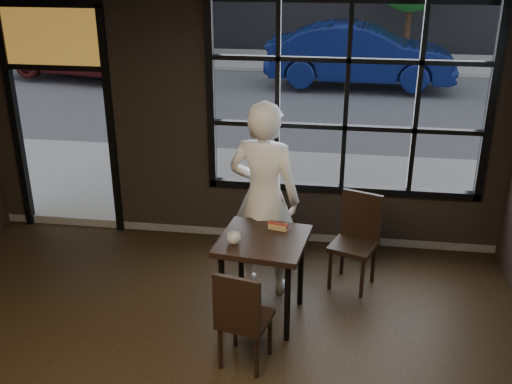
% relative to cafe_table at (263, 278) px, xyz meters
% --- Properties ---
extents(window_frame, '(3.06, 0.12, 2.28)m').
position_rel_cafe_table_xyz_m(window_frame, '(0.69, 1.62, 1.38)').
color(window_frame, black).
rests_on(window_frame, ground).
extents(stained_transom, '(1.20, 0.06, 0.70)m').
position_rel_cafe_table_xyz_m(stained_transom, '(-2.61, 1.62, 1.93)').
color(stained_transom, orange).
rests_on(stained_transom, ground).
extents(street_asphalt, '(60.00, 41.00, 0.04)m').
position_rel_cafe_table_xyz_m(street_asphalt, '(-0.51, 22.12, -0.44)').
color(street_asphalt, '#545456').
rests_on(street_asphalt, ground).
extents(cafe_table, '(0.86, 0.86, 0.84)m').
position_rel_cafe_table_xyz_m(cafe_table, '(0.00, 0.00, 0.00)').
color(cafe_table, black).
rests_on(cafe_table, floor).
extents(chair_near, '(0.48, 0.48, 0.92)m').
position_rel_cafe_table_xyz_m(chair_near, '(-0.05, -0.69, 0.04)').
color(chair_near, black).
rests_on(chair_near, floor).
extents(chair_window, '(0.55, 0.55, 0.98)m').
position_rel_cafe_table_xyz_m(chair_window, '(0.84, 0.69, 0.07)').
color(chair_window, black).
rests_on(chair_window, floor).
extents(man, '(0.80, 0.61, 1.98)m').
position_rel_cafe_table_xyz_m(man, '(-0.06, 0.56, 0.57)').
color(man, white).
rests_on(man, floor).
extents(hotdog, '(0.21, 0.13, 0.06)m').
position_rel_cafe_table_xyz_m(hotdog, '(0.11, 0.20, 0.45)').
color(hotdog, tan).
rests_on(hotdog, cafe_table).
extents(cup, '(0.12, 0.12, 0.10)m').
position_rel_cafe_table_xyz_m(cup, '(-0.24, -0.14, 0.46)').
color(cup, silver).
rests_on(cup, cafe_table).
extents(navy_car, '(4.47, 1.64, 1.46)m').
position_rel_cafe_table_xyz_m(navy_car, '(1.00, 9.89, 0.41)').
color(navy_car, '#0A164A').
rests_on(navy_car, street_asphalt).
extents(maroon_car, '(4.97, 2.81, 1.60)m').
position_rel_cafe_table_xyz_m(maroon_car, '(-5.90, 9.98, 0.48)').
color(maroon_car, '#4B1213').
rests_on(maroon_car, street_asphalt).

